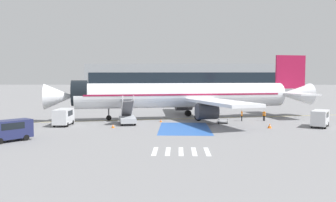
% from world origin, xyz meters
% --- Properties ---
extents(ground_plane, '(600.00, 600.00, 0.00)m').
position_xyz_m(ground_plane, '(0.00, 0.00, 0.00)').
color(ground_plane, slate).
extents(apron_leadline_yellow, '(76.83, 18.12, 0.01)m').
position_xyz_m(apron_leadline_yellow, '(0.68, -0.75, 0.00)').
color(apron_leadline_yellow, gold).
rests_on(apron_leadline_yellow, ground_plane).
extents(apron_stand_patch_blue, '(6.72, 11.38, 0.01)m').
position_xyz_m(apron_stand_patch_blue, '(0.68, -11.37, 0.00)').
color(apron_stand_patch_blue, '#2856A8').
rests_on(apron_stand_patch_blue, ground_plane).
extents(apron_walkway_bar_0, '(0.44, 3.60, 0.01)m').
position_xyz_m(apron_walkway_bar_0, '(-2.32, -25.33, 0.00)').
color(apron_walkway_bar_0, silver).
rests_on(apron_walkway_bar_0, ground_plane).
extents(apron_walkway_bar_1, '(0.44, 3.60, 0.01)m').
position_xyz_m(apron_walkway_bar_1, '(-1.12, -25.33, 0.00)').
color(apron_walkway_bar_1, silver).
rests_on(apron_walkway_bar_1, ground_plane).
extents(apron_walkway_bar_2, '(0.44, 3.60, 0.01)m').
position_xyz_m(apron_walkway_bar_2, '(0.08, -25.33, 0.00)').
color(apron_walkway_bar_2, silver).
rests_on(apron_walkway_bar_2, ground_plane).
extents(apron_walkway_bar_3, '(0.44, 3.60, 0.01)m').
position_xyz_m(apron_walkway_bar_3, '(1.28, -25.33, 0.00)').
color(apron_walkway_bar_3, silver).
rests_on(apron_walkway_bar_3, ground_plane).
extents(apron_walkway_bar_4, '(0.44, 3.60, 0.01)m').
position_xyz_m(apron_walkway_bar_4, '(2.48, -25.33, 0.00)').
color(apron_walkway_bar_4, silver).
rests_on(apron_walkway_bar_4, ground_plane).
extents(airliner, '(44.95, 31.93, 10.76)m').
position_xyz_m(airliner, '(1.26, -0.62, 3.87)').
color(airliner, silver).
rests_on(airliner, ground_plane).
extents(boarding_stairs_forward, '(3.23, 5.53, 4.34)m').
position_xyz_m(boarding_stairs_forward, '(-7.61, -7.36, 1.03)').
color(boarding_stairs_forward, '#ADB2BA').
rests_on(boarding_stairs_forward, ground_plane).
extents(fuel_tanker, '(9.72, 3.87, 3.23)m').
position_xyz_m(fuel_tanker, '(7.54, 23.75, 1.62)').
color(fuel_tanker, '#38383D').
rests_on(fuel_tanker, ground_plane).
extents(service_van_0, '(2.14, 4.34, 2.37)m').
position_xyz_m(service_van_0, '(-16.43, -9.28, 1.40)').
color(service_van_0, silver).
rests_on(service_van_0, ground_plane).
extents(service_van_1, '(3.74, 4.55, 2.31)m').
position_xyz_m(service_van_1, '(19.36, -9.65, 1.37)').
color(service_van_1, silver).
rests_on(service_van_1, ground_plane).
extents(service_van_2, '(4.23, 4.56, 2.26)m').
position_xyz_m(service_van_2, '(-18.09, -21.01, 1.34)').
color(service_van_2, '#1E234C').
rests_on(service_van_2, ground_plane).
extents(baggage_cart, '(1.91, 2.81, 0.87)m').
position_xyz_m(baggage_cart, '(6.64, -5.65, 0.26)').
color(baggage_cart, gray).
rests_on(baggage_cart, ground_plane).
extents(ground_crew_0, '(0.48, 0.44, 1.62)m').
position_xyz_m(ground_crew_0, '(13.44, -3.09, 0.92)').
color(ground_crew_0, black).
rests_on(ground_crew_0, ground_plane).
extents(ground_crew_1, '(0.28, 0.45, 1.67)m').
position_xyz_m(ground_crew_1, '(9.87, -3.45, 0.96)').
color(ground_crew_1, black).
rests_on(ground_crew_1, ground_plane).
extents(traffic_cone_0, '(0.46, 0.46, 0.51)m').
position_xyz_m(traffic_cone_0, '(-8.99, -11.22, 0.26)').
color(traffic_cone_0, orange).
rests_on(traffic_cone_0, ground_plane).
extents(traffic_cone_1, '(0.56, 0.56, 0.63)m').
position_xyz_m(traffic_cone_1, '(12.16, -10.86, 0.31)').
color(traffic_cone_1, orange).
rests_on(traffic_cone_1, ground_plane).
extents(traffic_cone_2, '(0.41, 0.41, 0.45)m').
position_xyz_m(traffic_cone_2, '(-2.82, -5.00, 0.23)').
color(traffic_cone_2, orange).
rests_on(traffic_cone_2, ground_plane).
extents(terminal_building, '(82.87, 12.10, 12.56)m').
position_xyz_m(terminal_building, '(3.55, 82.06, 6.28)').
color(terminal_building, '#9EA3A8').
rests_on(terminal_building, ground_plane).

